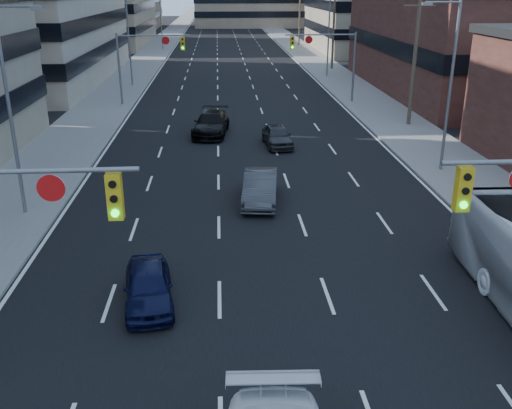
% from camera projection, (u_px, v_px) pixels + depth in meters
% --- Properties ---
extents(road_surface, '(18.00, 300.00, 0.02)m').
position_uv_depth(road_surface, '(225.00, 31.00, 128.78)').
color(road_surface, black).
rests_on(road_surface, ground).
extents(sidewalk_left, '(5.00, 300.00, 0.15)m').
position_uv_depth(sidewalk_left, '(174.00, 31.00, 128.07)').
color(sidewalk_left, slate).
rests_on(sidewalk_left, ground).
extents(sidewalk_right, '(5.00, 300.00, 0.15)m').
position_uv_depth(sidewalk_right, '(276.00, 31.00, 129.45)').
color(sidewalk_right, slate).
rests_on(sidewalk_right, ground).
extents(storefront_right_mid, '(20.00, 30.00, 9.00)m').
position_uv_depth(storefront_right_mid, '(488.00, 44.00, 54.11)').
color(storefront_right_mid, '#472119').
rests_on(storefront_right_mid, ground).
extents(office_right_far, '(22.00, 28.00, 14.00)m').
position_uv_depth(office_right_far, '(389.00, 4.00, 88.66)').
color(office_right_far, gray).
rests_on(office_right_far, ground).
extents(bg_block_right, '(22.00, 22.00, 12.00)m').
position_uv_depth(bg_block_right, '(366.00, 3.00, 128.54)').
color(bg_block_right, gray).
rests_on(bg_block_right, ground).
extents(signal_far_left, '(6.09, 0.33, 6.00)m').
position_uv_depth(signal_far_left, '(146.00, 54.00, 47.62)').
color(signal_far_left, slate).
rests_on(signal_far_left, ground).
extents(signal_far_right, '(6.09, 0.33, 6.00)m').
position_uv_depth(signal_far_right, '(328.00, 53.00, 48.54)').
color(signal_far_right, slate).
rests_on(signal_far_right, ground).
extents(utility_pole_block, '(2.20, 0.28, 11.00)m').
position_uv_depth(utility_pole_block, '(416.00, 45.00, 39.91)').
color(utility_pole_block, '#4C3D2D').
rests_on(utility_pole_block, ground).
extents(utility_pole_midblock, '(2.20, 0.28, 11.00)m').
position_uv_depth(utility_pole_midblock, '(334.00, 20.00, 67.84)').
color(utility_pole_midblock, '#4C3D2D').
rests_on(utility_pole_midblock, ground).
extents(utility_pole_distant, '(2.20, 0.28, 11.00)m').
position_uv_depth(utility_pole_distant, '(300.00, 10.00, 95.78)').
color(utility_pole_distant, '#4C3D2D').
rests_on(utility_pole_distant, ground).
extents(streetlight_left_near, '(2.03, 0.22, 9.00)m').
position_uv_depth(streetlight_left_near, '(12.00, 103.00, 23.92)').
color(streetlight_left_near, slate).
rests_on(streetlight_left_near, ground).
extents(streetlight_left_mid, '(2.03, 0.22, 9.00)m').
position_uv_depth(streetlight_left_mid, '(130.00, 35.00, 56.51)').
color(streetlight_left_mid, slate).
rests_on(streetlight_left_mid, ground).
extents(streetlight_left_far, '(2.03, 0.22, 9.00)m').
position_uv_depth(streetlight_left_far, '(162.00, 17.00, 89.10)').
color(streetlight_left_far, slate).
rests_on(streetlight_left_far, ground).
extents(streetlight_right_near, '(2.03, 0.22, 9.00)m').
position_uv_depth(streetlight_right_near, '(448.00, 80.00, 29.81)').
color(streetlight_right_near, slate).
rests_on(streetlight_right_near, ground).
extents(streetlight_right_far, '(2.03, 0.22, 9.00)m').
position_uv_depth(streetlight_right_far, '(327.00, 31.00, 62.40)').
color(streetlight_right_far, slate).
rests_on(streetlight_right_far, ground).
extents(sedan_blue, '(2.00, 3.94, 1.29)m').
position_uv_depth(sedan_blue, '(148.00, 286.00, 18.33)').
color(sedan_blue, black).
rests_on(sedan_blue, ground).
extents(sedan_grey_center, '(2.03, 4.60, 1.47)m').
position_uv_depth(sedan_grey_center, '(260.00, 187.00, 26.99)').
color(sedan_grey_center, '#39393C').
rests_on(sedan_grey_center, ground).
extents(sedan_black_far, '(2.81, 5.60, 1.56)m').
position_uv_depth(sedan_black_far, '(211.00, 124.00, 39.26)').
color(sedan_black_far, black).
rests_on(sedan_black_far, ground).
extents(sedan_grey_right, '(1.93, 4.12, 1.36)m').
position_uv_depth(sedan_grey_right, '(277.00, 136.00, 36.50)').
color(sedan_grey_right, '#2C2C2E').
rests_on(sedan_grey_right, ground).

